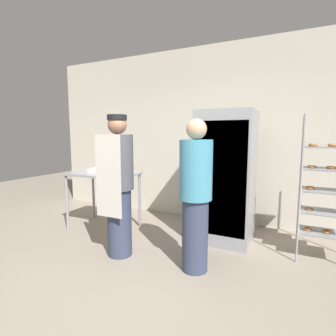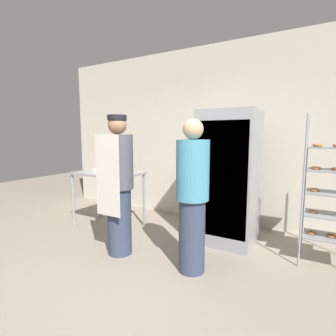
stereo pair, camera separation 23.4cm
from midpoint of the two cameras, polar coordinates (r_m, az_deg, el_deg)
ground_plane at (r=3.02m, az=-5.68°, el=-22.65°), size 14.00×14.00×0.00m
back_wall at (r=4.70m, az=10.95°, el=7.11°), size 6.40×0.12×3.00m
refrigerator at (r=3.74m, az=14.78°, el=-2.03°), size 0.75×0.75×1.83m
baking_rack at (r=3.54m, az=34.13°, el=-4.44°), size 0.63×0.42×1.74m
prep_counter at (r=4.31m, az=-11.40°, el=-2.31°), size 1.06×0.69×0.91m
donut_box at (r=4.39m, az=-12.29°, el=-0.09°), size 0.26×0.24×0.28m
blender_pitcher at (r=4.21m, az=-7.53°, el=0.64°), size 0.13×0.13×0.26m
binder_stack at (r=4.00m, az=-9.93°, el=-0.30°), size 0.30×0.26×0.15m
person_baker at (r=3.27m, az=-8.75°, el=-3.36°), size 0.37×0.39×1.74m
person_customer at (r=2.84m, az=7.67°, el=-6.01°), size 0.35×0.35×1.67m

